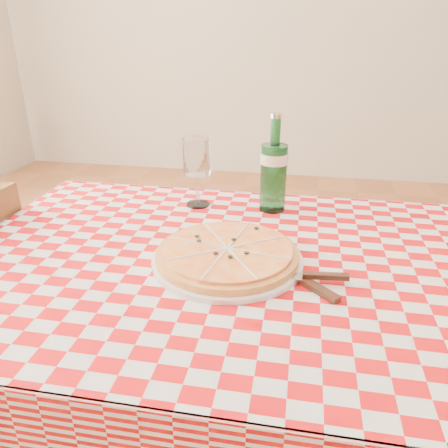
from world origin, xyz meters
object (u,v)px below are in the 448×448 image
object	(u,v)px
pizza_plate	(227,253)
wine_glass	(197,173)
dining_table	(228,294)
water_bottle	(274,163)

from	to	relation	value
pizza_plate	wine_glass	bearing A→B (deg)	114.25
dining_table	water_bottle	distance (m)	0.41
dining_table	pizza_plate	distance (m)	0.12
pizza_plate	water_bottle	xyz separation A→B (m)	(0.07, 0.33, 0.12)
dining_table	wine_glass	distance (m)	0.40
wine_glass	pizza_plate	bearing A→B (deg)	-65.75
pizza_plate	wine_glass	size ratio (longest dim) A/B	1.71
dining_table	pizza_plate	world-z (taller)	pizza_plate
dining_table	wine_glass	world-z (taller)	wine_glass
water_bottle	wine_glass	distance (m)	0.23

